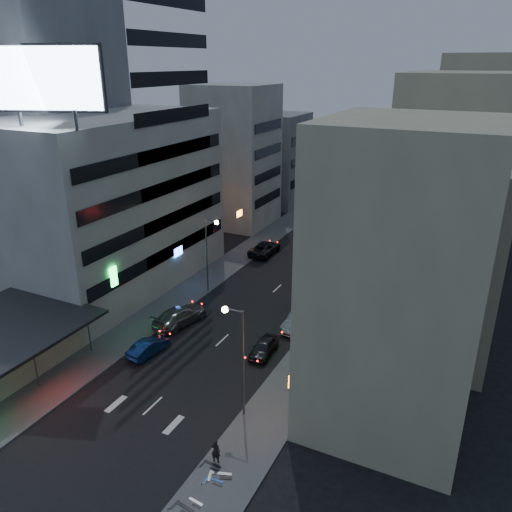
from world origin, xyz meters
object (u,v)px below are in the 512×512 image
Objects in this scene: parked_car_right_far at (347,253)px; scooter_silver_a at (204,497)px; parked_car_right_near at (264,347)px; road_car_silver at (180,316)px; scooter_silver_b at (232,465)px; person at (216,451)px; scooter_blue at (225,475)px; parked_car_right_mid at (300,320)px; scooter_black_b at (222,460)px; parked_car_left at (265,248)px; scooter_black_a at (195,503)px; road_car_blue at (149,347)px.

scooter_silver_a is at bearing -83.07° from parked_car_right_far.
road_car_silver is (-9.24, 1.30, 0.18)m from parked_car_right_near.
person is at bearing 55.53° from scooter_silver_b.
person is 1.71m from scooter_blue.
parked_car_right_mid is 18.16m from scooter_black_b.
scooter_black_b is (12.99, -33.65, -0.10)m from parked_car_left.
parked_car_right_far is 3.45× the size of scooter_silver_a.
parked_car_right_far reaches higher than parked_car_left.
road_car_blue is at bearing 54.79° from scooter_black_a.
parked_car_right_near is 0.97× the size of road_car_blue.
person is 1.02× the size of scooter_silver_a.
scooter_silver_b is at bearing 156.04° from person.
parked_car_left is (-9.84, 21.13, 0.12)m from parked_car_right_near.
road_car_silver reaches higher than parked_car_right_near.
parked_car_left is 19.85m from road_car_silver.
scooter_silver_a is 0.87× the size of scooter_black_b.
scooter_silver_b is (3.94, -12.66, 0.08)m from parked_car_right_near.
road_car_silver is 3.59× the size of person.
scooter_blue is at bearing -76.97° from parked_car_right_near.
parked_car_right_near is 5.63m from parked_car_right_mid.
person reaches higher than road_car_silver.
parked_car_right_far is at bearing 11.05° from scooter_silver_a.
person is 0.95× the size of scooter_blue.
scooter_blue is (3.81, -37.60, -0.16)m from parked_car_right_far.
scooter_blue is at bearing 110.72° from parked_car_left.
parked_car_right_far is 36.55m from person.
scooter_black_a is at bearing 137.31° from road_car_silver.
road_car_silver is 3.19× the size of scooter_black_b.
scooter_black_a is 1.03× the size of scooter_black_b.
parked_car_left is at bearing 3.01° from scooter_silver_b.
parked_car_left reaches higher than parked_car_right_near.
scooter_blue is (3.84, -13.43, -0.02)m from parked_car_right_near.
road_car_blue is 14.44m from scooter_black_b.
road_car_silver is 18.55m from scooter_black_b.
road_car_silver is at bearing 45.21° from scooter_black_a.
parked_car_left reaches higher than scooter_black_b.
parked_car_right_near is at bearing 19.08° from scooter_silver_a.
person is (2.56, -36.46, 0.13)m from parked_car_right_far.
person reaches higher than road_car_blue.
parked_car_right_near is 15.72m from scooter_silver_a.
scooter_black_a is (3.36, -40.09, -0.10)m from parked_car_right_far.
person is at bearing 72.05° from scooter_black_b.
parked_car_right_far is at bearing -100.55° from road_car_blue.
person reaches higher than parked_car_right_far.
parked_car_left is 3.53× the size of scooter_silver_a.
parked_car_right_mid reaches higher than road_car_blue.
road_car_blue reaches higher than scooter_silver_a.
scooter_black_b is 0.89× the size of scooter_silver_b.
person is at bearing -80.89° from parked_car_right_mid.
road_car_silver is 18.02m from person.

